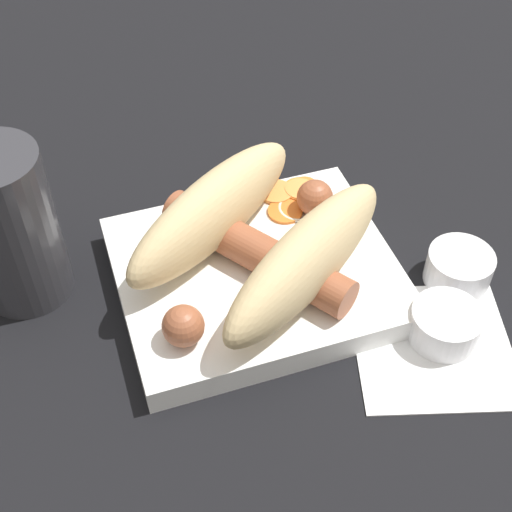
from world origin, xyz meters
TOP-DOWN VIEW (x-y plane):
  - ground_plane at (0.00, 0.00)m, footprint 3.00×3.00m
  - food_tray at (0.00, 0.00)m, footprint 0.22×0.18m
  - bread_roll at (0.00, 0.00)m, footprint 0.23×0.22m
  - sausage at (-0.00, -0.00)m, footprint 0.17×0.16m
  - pickled_veggies at (0.06, 0.06)m, footprint 0.06×0.07m
  - napkin at (0.11, -0.10)m, footprint 0.15×0.15m
  - condiment_cup_near at (0.12, -0.10)m, footprint 0.05×0.05m
  - condiment_cup_far at (0.16, -0.05)m, footprint 0.05×0.05m
  - drink_glass at (-0.18, 0.06)m, footprint 0.07×0.07m

SIDE VIEW (x-z plane):
  - ground_plane at x=0.00m, z-range 0.00..0.00m
  - napkin at x=0.11m, z-range 0.00..0.00m
  - food_tray at x=0.00m, z-range 0.00..0.02m
  - condiment_cup_near at x=0.12m, z-range 0.00..0.03m
  - condiment_cup_far at x=0.16m, z-range 0.00..0.03m
  - pickled_veggies at x=0.06m, z-range 0.02..0.03m
  - sausage at x=0.00m, z-range 0.02..0.05m
  - bread_roll at x=0.00m, z-range 0.02..0.09m
  - drink_glass at x=-0.18m, z-range 0.00..0.13m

